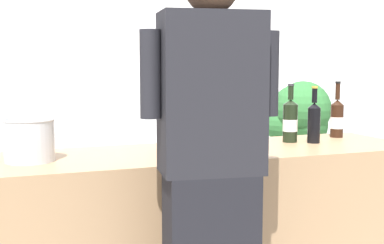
{
  "coord_description": "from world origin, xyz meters",
  "views": [
    {
      "loc": [
        -1.02,
        -2.5,
        1.36
      ],
      "look_at": [
        -0.11,
        0.0,
        1.06
      ],
      "focal_mm": 49.4,
      "sensor_mm": 36.0,
      "label": 1
    }
  ],
  "objects_px": {
    "ice_bucket": "(29,139)",
    "wine_bottle_1": "(238,129)",
    "wine_bottle_4": "(246,125)",
    "wine_bottle_7": "(314,121)",
    "potted_shrub": "(299,127)",
    "wine_bottle_0": "(222,125)",
    "wine_bottle_5": "(337,118)",
    "wine_bottle_6": "(213,130)",
    "wine_bottle_2": "(290,121)",
    "wine_bottle_3": "(202,131)",
    "wine_glass": "(260,125)",
    "person_guest": "(211,186)",
    "person_server": "(203,147)"
  },
  "relations": [
    {
      "from": "ice_bucket",
      "to": "wine_bottle_1",
      "type": "bearing_deg",
      "value": -7.49
    },
    {
      "from": "wine_bottle_4",
      "to": "wine_bottle_7",
      "type": "distance_m",
      "value": 0.41
    },
    {
      "from": "potted_shrub",
      "to": "wine_bottle_0",
      "type": "bearing_deg",
      "value": -134.65
    },
    {
      "from": "wine_bottle_5",
      "to": "wine_bottle_6",
      "type": "xyz_separation_m",
      "value": [
        -0.91,
        -0.25,
        0.0
      ]
    },
    {
      "from": "wine_bottle_0",
      "to": "wine_bottle_1",
      "type": "bearing_deg",
      "value": -81.63
    },
    {
      "from": "wine_bottle_2",
      "to": "ice_bucket",
      "type": "bearing_deg",
      "value": -176.15
    },
    {
      "from": "wine_bottle_1",
      "to": "wine_bottle_7",
      "type": "height_order",
      "value": "wine_bottle_1"
    },
    {
      "from": "wine_bottle_2",
      "to": "wine_bottle_6",
      "type": "distance_m",
      "value": 0.57
    },
    {
      "from": "wine_bottle_3",
      "to": "potted_shrub",
      "type": "relative_size",
      "value": 0.27
    },
    {
      "from": "wine_bottle_0",
      "to": "wine_glass",
      "type": "distance_m",
      "value": 0.2
    },
    {
      "from": "wine_bottle_2",
      "to": "wine_bottle_7",
      "type": "distance_m",
      "value": 0.13
    },
    {
      "from": "wine_bottle_0",
      "to": "wine_bottle_2",
      "type": "relative_size",
      "value": 1.02
    },
    {
      "from": "wine_bottle_1",
      "to": "wine_bottle_2",
      "type": "xyz_separation_m",
      "value": [
        0.43,
        0.23,
        -0.0
      ]
    },
    {
      "from": "person_guest",
      "to": "potted_shrub",
      "type": "xyz_separation_m",
      "value": [
        1.55,
        1.86,
        -0.04
      ]
    },
    {
      "from": "wine_bottle_3",
      "to": "person_server",
      "type": "relative_size",
      "value": 0.2
    },
    {
      "from": "ice_bucket",
      "to": "person_server",
      "type": "relative_size",
      "value": 0.14
    },
    {
      "from": "wine_bottle_0",
      "to": "wine_bottle_6",
      "type": "bearing_deg",
      "value": -131.49
    },
    {
      "from": "wine_bottle_3",
      "to": "person_guest",
      "type": "distance_m",
      "value": 0.5
    },
    {
      "from": "wine_bottle_7",
      "to": "wine_glass",
      "type": "bearing_deg",
      "value": -163.85
    },
    {
      "from": "wine_bottle_6",
      "to": "wine_glass",
      "type": "bearing_deg",
      "value": -2.47
    },
    {
      "from": "wine_bottle_2",
      "to": "wine_bottle_5",
      "type": "bearing_deg",
      "value": 11.5
    },
    {
      "from": "ice_bucket",
      "to": "person_guest",
      "type": "relative_size",
      "value": 0.13
    },
    {
      "from": "wine_bottle_5",
      "to": "wine_bottle_7",
      "type": "bearing_deg",
      "value": -150.21
    },
    {
      "from": "wine_bottle_6",
      "to": "person_guest",
      "type": "xyz_separation_m",
      "value": [
        -0.22,
        -0.51,
        -0.16
      ]
    },
    {
      "from": "wine_bottle_5",
      "to": "wine_bottle_6",
      "type": "height_order",
      "value": "wine_bottle_5"
    },
    {
      "from": "wine_bottle_1",
      "to": "wine_bottle_2",
      "type": "relative_size",
      "value": 0.99
    },
    {
      "from": "wine_bottle_1",
      "to": "wine_bottle_5",
      "type": "distance_m",
      "value": 0.85
    },
    {
      "from": "ice_bucket",
      "to": "wine_bottle_5",
      "type": "bearing_deg",
      "value": 5.44
    },
    {
      "from": "wine_bottle_1",
      "to": "wine_bottle_6",
      "type": "bearing_deg",
      "value": 156.83
    },
    {
      "from": "wine_bottle_6",
      "to": "ice_bucket",
      "type": "xyz_separation_m",
      "value": [
        -0.88,
        0.08,
        -0.02
      ]
    },
    {
      "from": "wine_bottle_5",
      "to": "wine_glass",
      "type": "bearing_deg",
      "value": -158.18
    },
    {
      "from": "wine_bottle_4",
      "to": "wine_bottle_6",
      "type": "bearing_deg",
      "value": -152.48
    },
    {
      "from": "wine_bottle_1",
      "to": "potted_shrub",
      "type": "distance_m",
      "value": 1.87
    },
    {
      "from": "wine_bottle_7",
      "to": "wine_bottle_6",
      "type": "bearing_deg",
      "value": -170.91
    },
    {
      "from": "person_server",
      "to": "person_guest",
      "type": "xyz_separation_m",
      "value": [
        -0.44,
        -1.21,
        0.05
      ]
    },
    {
      "from": "wine_bottle_2",
      "to": "potted_shrub",
      "type": "bearing_deg",
      "value": 56.4
    },
    {
      "from": "wine_bottle_6",
      "to": "wine_bottle_3",
      "type": "bearing_deg",
      "value": -144.79
    },
    {
      "from": "potted_shrub",
      "to": "wine_bottle_1",
      "type": "bearing_deg",
      "value": -130.86
    },
    {
      "from": "wine_bottle_4",
      "to": "person_guest",
      "type": "xyz_separation_m",
      "value": [
        -0.46,
        -0.63,
        -0.16
      ]
    },
    {
      "from": "potted_shrub",
      "to": "wine_bottle_3",
      "type": "bearing_deg",
      "value": -134.95
    },
    {
      "from": "potted_shrub",
      "to": "wine_bottle_4",
      "type": "bearing_deg",
      "value": -131.47
    },
    {
      "from": "wine_bottle_3",
      "to": "wine_bottle_6",
      "type": "height_order",
      "value": "wine_bottle_3"
    },
    {
      "from": "wine_bottle_3",
      "to": "wine_bottle_5",
      "type": "bearing_deg",
      "value": 17.32
    },
    {
      "from": "wine_bottle_5",
      "to": "wine_glass",
      "type": "xyz_separation_m",
      "value": [
        -0.66,
        -0.26,
        0.01
      ]
    },
    {
      "from": "wine_bottle_7",
      "to": "person_guest",
      "type": "relative_size",
      "value": 0.18
    },
    {
      "from": "wine_bottle_3",
      "to": "potted_shrub",
      "type": "distance_m",
      "value": 2.01
    },
    {
      "from": "wine_bottle_6",
      "to": "wine_bottle_4",
      "type": "bearing_deg",
      "value": 27.52
    },
    {
      "from": "wine_bottle_4",
      "to": "ice_bucket",
      "type": "distance_m",
      "value": 1.12
    },
    {
      "from": "wine_bottle_6",
      "to": "person_server",
      "type": "distance_m",
      "value": 0.77
    },
    {
      "from": "wine_bottle_2",
      "to": "wine_bottle_4",
      "type": "xyz_separation_m",
      "value": [
        -0.3,
        -0.05,
        -0.0
      ]
    }
  ]
}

